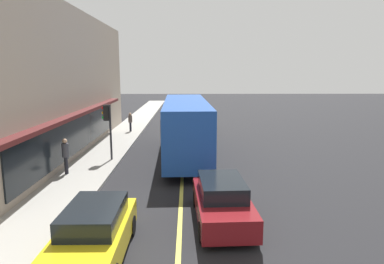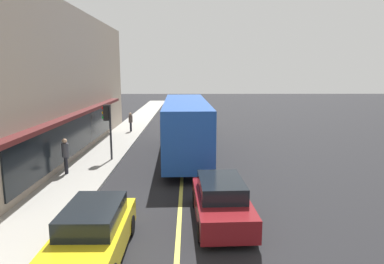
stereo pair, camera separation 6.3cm
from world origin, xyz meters
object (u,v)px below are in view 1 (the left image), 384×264
Objects in this scene: car_white at (202,122)px; pedestrian_at_corner at (130,120)px; bus at (186,126)px; pedestrian_by_curb at (65,153)px; car_yellow at (94,233)px; car_maroon at (222,201)px; traffic_light at (107,119)px.

pedestrian_at_corner reaches higher than car_white.
pedestrian_by_curb is (-3.82, 5.99, -0.74)m from bus.
car_yellow is 0.98× the size of car_maroon.
car_yellow is at bearing 167.47° from bus.
car_maroon is (-18.97, 0.09, 0.00)m from car_white.
car_white is (9.87, -1.41, -1.24)m from bus.
pedestrian_by_curb reaches higher than car_maroon.
car_yellow is 2.38× the size of pedestrian_by_curb.
car_white is (10.84, -5.92, -1.79)m from traffic_light.
pedestrian_by_curb is 12.31m from pedestrian_at_corner.
pedestrian_by_curb is (7.65, 3.44, 0.50)m from car_yellow.
pedestrian_by_curb is (-13.68, 7.40, 0.50)m from car_white.
pedestrian_at_corner reaches higher than car_maroon.
pedestrian_at_corner is (-1.43, 6.19, 0.37)m from car_white.
car_white is at bearing -10.52° from car_yellow.
traffic_light is at bearing 35.62° from car_maroon.
bus is 7.14m from pedestrian_by_curb.
bus reaches higher than pedestrian_at_corner.
car_white is 18.97m from car_maroon.
bus is 2.56× the size of car_white.
traffic_light is 0.73× the size of car_maroon.
car_yellow is at bearing -173.61° from pedestrian_at_corner.
pedestrian_by_curb is at bearing 24.25° from car_yellow.
bus is 2.56× the size of car_maroon.
car_white is at bearing -0.28° from car_maroon.
bus is 9.73m from pedestrian_at_corner.
bus reaches higher than traffic_light.
car_maroon is 9.04m from pedestrian_by_curb.
car_maroon is at bearing -160.83° from pedestrian_at_corner.
car_white is 15.56m from pedestrian_by_curb.
bus is at bearing -150.48° from pedestrian_at_corner.
car_maroon is (2.36, -3.87, 0.00)m from car_yellow.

